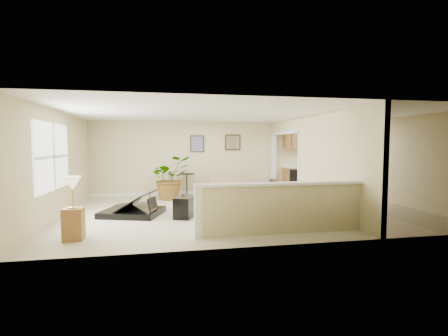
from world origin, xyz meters
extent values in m
plane|color=beige|center=(0.00, 0.00, 0.00)|extent=(9.00, 9.00, 0.00)
cube|color=#C6B887|center=(0.00, 3.00, 1.25)|extent=(9.00, 0.04, 2.50)
cube|color=#C6B887|center=(0.00, -3.00, 1.25)|extent=(9.00, 0.04, 2.50)
cube|color=#C6B887|center=(-4.50, 0.00, 1.25)|extent=(0.04, 6.00, 2.50)
cube|color=#C6B887|center=(4.50, 0.00, 1.25)|extent=(0.04, 6.00, 2.50)
cube|color=white|center=(0.00, 0.00, 2.50)|extent=(9.00, 6.00, 0.04)
cube|color=gray|center=(3.15, 0.00, 0.00)|extent=(2.70, 6.00, 0.01)
cube|color=#C6B887|center=(1.80, -1.20, 1.25)|extent=(0.12, 3.60, 2.50)
cube|color=#C6B887|center=(1.80, 1.77, 2.30)|extent=(0.12, 2.35, 0.40)
cube|color=#C6B887|center=(0.15, -2.30, 0.47)|extent=(3.30, 0.12, 0.95)
cube|color=silver|center=(0.15, -2.30, 0.96)|extent=(3.40, 0.22, 0.05)
cube|color=silver|center=(-1.50, -2.30, 0.50)|extent=(0.14, 0.14, 1.00)
cube|color=white|center=(-4.49, -0.50, 1.45)|extent=(0.05, 2.15, 1.45)
cube|color=#382714|center=(-0.95, 2.98, 1.75)|extent=(0.48, 0.03, 0.58)
cube|color=#85546F|center=(-0.95, 2.96, 1.75)|extent=(0.40, 0.01, 0.50)
cube|color=#382714|center=(0.30, 2.98, 1.80)|extent=(0.55, 0.03, 0.55)
cube|color=silver|center=(0.30, 2.96, 1.80)|extent=(0.46, 0.01, 0.46)
cube|color=olive|center=(3.30, 2.70, 0.45)|extent=(2.30, 0.60, 0.90)
cube|color=silver|center=(3.30, 2.70, 0.92)|extent=(2.36, 0.65, 0.04)
cube|color=black|center=(2.50, 2.69, 0.43)|extent=(0.60, 0.60, 0.84)
cube|color=olive|center=(3.30, 2.82, 1.95)|extent=(2.30, 0.35, 0.75)
cube|color=black|center=(-2.86, -0.05, 0.71)|extent=(1.63, 1.51, 0.28)
cylinder|color=black|center=(-3.00, 0.45, 0.71)|extent=(1.14, 1.14, 0.28)
cube|color=silver|center=(-2.07, -0.05, 0.67)|extent=(0.48, 0.94, 0.02)
cube|color=black|center=(-2.95, 0.04, 0.96)|extent=(1.33, 1.33, 0.62)
cube|color=black|center=(-1.60, -0.51, 0.25)|extent=(0.62, 0.83, 0.49)
cube|color=tan|center=(0.13, 2.19, 0.21)|extent=(1.52, 0.86, 0.42)
cube|color=tan|center=(0.13, 2.52, 0.65)|extent=(1.52, 0.20, 0.44)
cube|color=tan|center=(-0.54, 2.19, 0.51)|extent=(0.18, 0.86, 0.16)
cube|color=tan|center=(0.79, 2.19, 0.51)|extent=(0.18, 0.86, 0.16)
cylinder|color=black|center=(-1.34, 2.65, 0.02)|extent=(0.38, 0.38, 0.03)
cylinder|color=black|center=(-1.34, 2.65, 0.38)|extent=(0.04, 0.04, 0.74)
cylinder|color=black|center=(-1.34, 2.65, 0.76)|extent=(0.53, 0.53, 0.03)
cylinder|color=black|center=(-1.90, 2.18, 0.14)|extent=(0.39, 0.39, 0.27)
imported|color=#16491B|center=(-1.90, 2.18, 0.68)|extent=(1.56, 1.47, 1.36)
cylinder|color=black|center=(1.45, 2.04, 0.11)|extent=(0.31, 0.31, 0.22)
imported|color=#16491B|center=(1.45, 2.04, 0.30)|extent=(0.37, 0.37, 0.60)
cube|color=olive|center=(-3.71, -2.00, 0.29)|extent=(0.34, 0.34, 0.58)
cylinder|color=gold|center=(-3.71, -2.00, 0.59)|extent=(0.15, 0.15, 0.02)
cylinder|color=gold|center=(-3.71, -2.00, 0.78)|extent=(0.03, 0.03, 0.39)
cone|color=beige|center=(-3.71, -2.00, 1.02)|extent=(0.31, 0.31, 0.25)
camera|label=1|loc=(-2.13, -8.13, 1.70)|focal=26.00mm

